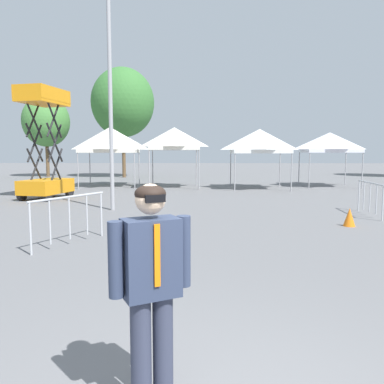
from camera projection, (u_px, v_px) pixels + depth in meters
The scene contains 12 objects.
canopy_tent_behind_right at pixel (110, 140), 22.37m from camera, with size 3.53×3.53×3.51m.
canopy_tent_behind_center at pixel (174, 139), 21.48m from camera, with size 2.97×2.97×3.43m.
canopy_tent_far_left at pixel (259, 141), 20.83m from camera, with size 3.08×3.08×3.30m.
canopy_tent_center at pixel (330, 143), 22.23m from camera, with size 3.18×3.18×3.19m.
scissor_lift at pixel (46, 167), 16.39m from camera, with size 1.82×2.53×4.73m.
person_foreground at pixel (151, 282), 2.86m from camera, with size 0.59×0.41×1.78m.
light_pole_near_lift at pixel (109, 57), 12.70m from camera, with size 0.36×0.36×9.29m.
tree_behind_tents_right at pixel (123, 103), 30.10m from camera, with size 4.99×4.99×8.74m.
tree_behind_tents_center at pixel (46, 121), 31.22m from camera, with size 3.82×3.82×6.69m.
crowd_barrier_near_person at pixel (370, 192), 12.01m from camera, with size 0.18×2.10×1.08m.
crowd_barrier_by_lift at pixel (69, 211), 8.20m from camera, with size 1.02×1.88×1.08m.
traffic_cone_lot_center at pixel (349, 217), 10.30m from camera, with size 0.32×0.32×0.50m, color orange.
Camera 1 is at (-0.05, -2.44, 2.01)m, focal length 35.31 mm.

